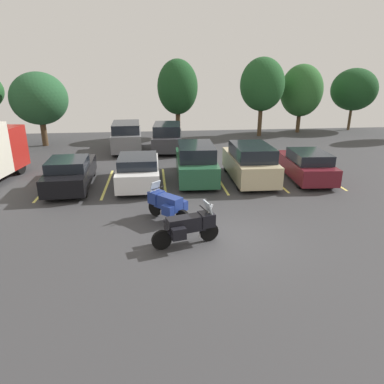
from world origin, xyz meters
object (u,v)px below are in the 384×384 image
object	(u,v)px
motorcycle_second	(167,203)
car_black	(71,173)
motorcycle_touring	(189,225)
car_far_charcoal	(167,137)
car_green	(196,162)
car_maroon	(306,165)
car_champagne	(250,163)
car_white	(139,170)
car_far_grey	(127,136)

from	to	relation	value
motorcycle_second	car_black	xyz separation A→B (m)	(-4.38, 4.44, 0.05)
motorcycle_touring	car_far_charcoal	bearing A→B (deg)	90.22
motorcycle_touring	car_far_charcoal	size ratio (longest dim) A/B	0.47
motorcycle_touring	car_black	distance (m)	8.15
car_green	car_maroon	world-z (taller)	car_green
car_green	car_champagne	size ratio (longest dim) A/B	1.02
motorcycle_second	car_champagne	world-z (taller)	car_champagne
motorcycle_touring	car_maroon	world-z (taller)	car_maroon
car_black	car_far_charcoal	distance (m)	9.06
motorcycle_touring	motorcycle_second	bearing A→B (deg)	107.08
motorcycle_second	car_maroon	world-z (taller)	car_maroon
car_white	car_green	world-z (taller)	car_green
motorcycle_second	car_far_grey	world-z (taller)	car_far_grey
motorcycle_second	car_far_charcoal	world-z (taller)	car_far_charcoal
motorcycle_second	car_far_charcoal	bearing A→B (deg)	87.33
car_champagne	car_maroon	size ratio (longest dim) A/B	1.03
motorcycle_touring	car_black	world-z (taller)	car_black
motorcycle_touring	car_white	distance (m)	6.65
motorcycle_touring	car_white	bearing A→B (deg)	105.60
car_green	car_maroon	distance (m)	5.64
car_green	car_far_charcoal	size ratio (longest dim) A/B	1.04
car_green	car_far_charcoal	xyz separation A→B (m)	(-1.13, 7.02, 0.04)
car_black	car_green	size ratio (longest dim) A/B	1.02
car_black	car_far_charcoal	world-z (taller)	car_far_charcoal
car_white	car_champagne	distance (m)	5.56
car_white	car_far_grey	world-z (taller)	car_far_grey
car_white	car_champagne	bearing A→B (deg)	1.43
motorcycle_touring	car_green	distance (m)	7.09
car_black	car_maroon	xyz separation A→B (m)	(11.68, 0.01, 0.02)
motorcycle_second	car_green	bearing A→B (deg)	71.36
car_black	car_champagne	bearing A→B (deg)	0.68
car_far_charcoal	car_black	bearing A→B (deg)	-123.06
motorcycle_second	car_maroon	distance (m)	8.54
car_champagne	car_maroon	bearing A→B (deg)	-1.93
car_far_grey	car_far_charcoal	bearing A→B (deg)	-5.66
car_green	motorcycle_second	bearing A→B (deg)	-108.64
motorcycle_second	car_maroon	xyz separation A→B (m)	(7.30, 4.44, 0.08)
car_green	car_far_charcoal	world-z (taller)	car_far_charcoal
motorcycle_second	car_far_grey	size ratio (longest dim) A/B	0.32
car_black	car_far_charcoal	bearing A→B (deg)	56.94
motorcycle_touring	car_white	xyz separation A→B (m)	(-1.79, 6.40, 0.09)
car_maroon	car_far_grey	distance (m)	12.37
car_white	car_champagne	world-z (taller)	car_champagne
motorcycle_second	car_champagne	bearing A→B (deg)	46.01
car_black	motorcycle_touring	bearing A→B (deg)	-52.18
car_champagne	car_far_charcoal	distance (m)	8.41
car_maroon	car_green	bearing A→B (deg)	174.26
car_far_charcoal	car_green	bearing A→B (deg)	-80.87
car_maroon	car_far_charcoal	distance (m)	10.15
car_green	motorcycle_touring	bearing A→B (deg)	-98.71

